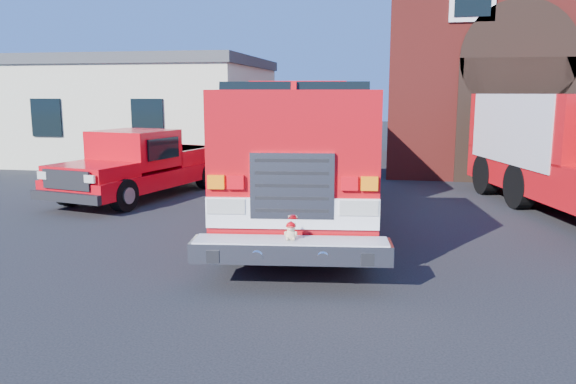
# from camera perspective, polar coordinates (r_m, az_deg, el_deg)

# --- Properties ---
(ground) EXTENTS (100.00, 100.00, 0.00)m
(ground) POSITION_cam_1_polar(r_m,az_deg,el_deg) (10.58, 1.18, -5.83)
(ground) COLOR black
(ground) RESTS_ON ground
(parking_stripe_far) EXTENTS (0.12, 3.00, 0.01)m
(parking_stripe_far) POSITION_cam_1_polar(r_m,az_deg,el_deg) (17.97, 26.00, -0.26)
(parking_stripe_far) COLOR yellow
(parking_stripe_far) RESTS_ON ground
(side_building) EXTENTS (10.20, 8.20, 4.35)m
(side_building) POSITION_cam_1_polar(r_m,az_deg,el_deg) (25.39, -14.49, 8.14)
(side_building) COLOR beige
(side_building) RESTS_ON ground
(fire_engine) EXTENTS (3.93, 10.30, 3.10)m
(fire_engine) POSITION_cam_1_polar(r_m,az_deg,el_deg) (13.06, 1.62, 4.36)
(fire_engine) COLOR black
(fire_engine) RESTS_ON ground
(pickup_truck) EXTENTS (3.35, 6.09, 1.89)m
(pickup_truck) POSITION_cam_1_polar(r_m,az_deg,el_deg) (16.31, -14.64, 2.65)
(pickup_truck) COLOR black
(pickup_truck) RESTS_ON ground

